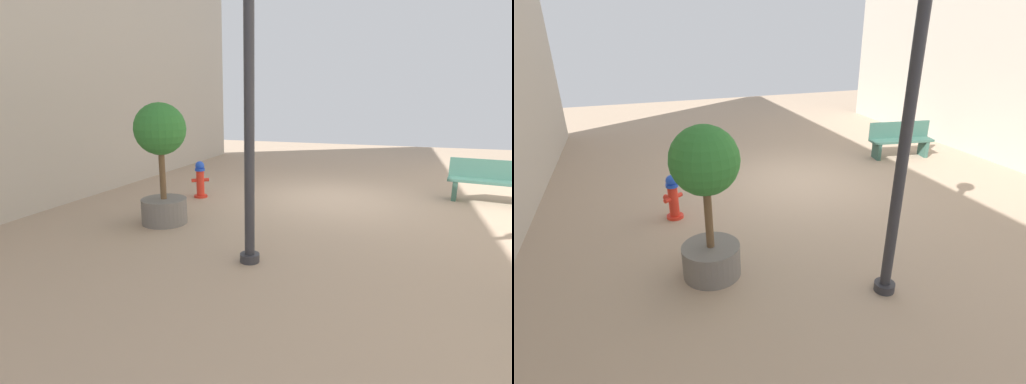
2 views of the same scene
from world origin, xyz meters
TOP-DOWN VIEW (x-y plane):
  - ground_plane at (0.00, 0.00)m, footprint 23.40×23.40m
  - fire_hydrant at (2.92, 0.85)m, footprint 0.38×0.37m
  - bench_near at (-3.39, -0.80)m, footprint 1.77×0.73m
  - planter_tree at (2.64, 2.86)m, footprint 0.93×0.93m
  - street_lamp at (0.52, 4.06)m, footprint 0.36×0.36m

SIDE VIEW (x-z plane):
  - ground_plane at x=0.00m, z-range 0.00..0.00m
  - fire_hydrant at x=2.92m, z-range 0.00..0.86m
  - bench_near at x=-3.39m, z-range 0.02..0.97m
  - planter_tree at x=2.64m, z-range 0.20..2.41m
  - street_lamp at x=0.52m, z-range 0.49..4.69m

